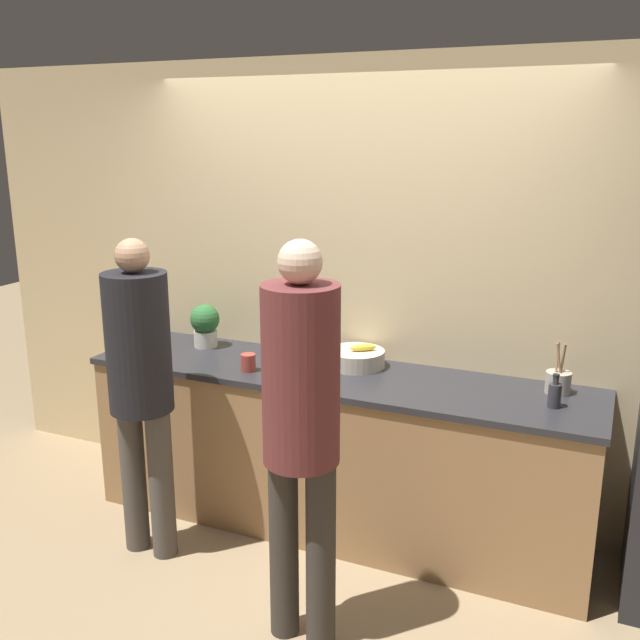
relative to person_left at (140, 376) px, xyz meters
The scene contains 10 objects.
ground_plane 1.31m from the person_left, 18.27° to the left, with size 14.00×14.00×0.00m, color #9E8460.
wall_back 1.32m from the person_left, 50.78° to the left, with size 5.20×0.06×2.60m.
counter 1.17m from the person_left, 38.96° to the left, with size 2.82×0.71×0.92m.
person_left is the anchor object (origin of this frame).
person_center 1.08m from the person_left, 15.59° to the right, with size 0.32×0.32×1.79m.
fruit_bowl 1.17m from the person_left, 42.00° to the left, with size 0.32×0.32×0.13m.
utensil_crock 2.11m from the person_left, 22.31° to the left, with size 0.13×0.13×0.26m.
bottle_dark 2.04m from the person_left, 16.91° to the left, with size 0.06×0.06×0.17m.
cup_red 0.60m from the person_left, 53.05° to the left, with size 0.08×0.08×0.10m.
potted_plant 0.79m from the person_left, 97.81° to the left, with size 0.18×0.18×0.26m.
Camera 1 is at (1.40, -3.03, 2.19)m, focal length 40.00 mm.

